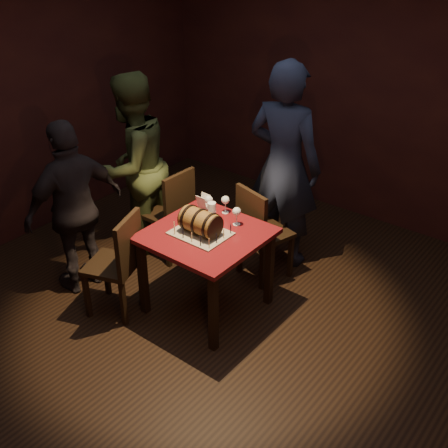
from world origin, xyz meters
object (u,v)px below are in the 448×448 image
Objects in this scene: chair_left_rear at (172,210)px; person_left_rear at (133,166)px; chair_left_front at (120,260)px; barrel_cake at (200,222)px; wine_glass_mid at (225,201)px; person_back at (284,166)px; wine_glass_left at (209,200)px; chair_back at (259,229)px; person_left_front at (75,208)px; pub_table at (206,244)px; pint_of_ale at (212,211)px; wine_glass_right at (237,212)px.

chair_left_rear is 0.52× the size of person_left_rear.
barrel_cake is at bearing 40.93° from chair_left_front.
wine_glass_mid is 0.08× the size of person_back.
wine_glass_left is 0.09× the size of person_left_rear.
person_back is at bearing 72.31° from wine_glass_left.
wine_glass_left is 0.69m from chair_left_rear.
chair_left_rear is at bearing -165.79° from chair_back.
wine_glass_left is 1.00m from person_left_rear.
barrel_cake reaches higher than chair_back.
person_left_rear reaches higher than wine_glass_mid.
wine_glass_left is at bearing -128.26° from chair_back.
chair_left_front is 0.47× the size of person_back.
chair_back is 1.63m from person_left_front.
person_back is (0.13, 0.70, 0.11)m from wine_glass_mid.
chair_back reaches higher than pub_table.
wine_glass_mid is 1.07× the size of pint_of_ale.
barrel_cake reaches higher than wine_glass_left.
pub_table is 0.42m from wine_glass_left.
chair_back is at bearing 61.50° from chair_left_front.
barrel_cake is at bearing 117.57° from person_left_front.
pint_of_ale is 0.56m from chair_back.
wine_glass_right is 0.82m from person_back.
person_left_front is (-1.19, -1.08, 0.27)m from chair_back.
chair_back is (0.20, 0.43, -0.30)m from pint_of_ale.
chair_back is 1.00× the size of chair_left_front.
person_left_rear reaches higher than chair_left_rear.
pub_table is 0.90m from chair_left_rear.
pint_of_ale reaches higher than pub_table.
person_back is (0.16, 0.85, 0.16)m from pint_of_ale.
chair_left_rear is at bearing 32.17° from person_back.
wine_glass_right is 0.52m from chair_back.
wine_glass_left is 0.83m from person_back.
pub_table is 0.73m from chair_left_front.
chair_left_front is (-0.42, -0.70, -0.30)m from pint_of_ale.
wine_glass_right is (0.14, 0.30, 0.00)m from barrel_cake.
barrel_cake is at bearing 80.85° from person_back.
wine_glass_mid is 1.11m from person_left_rear.
wine_glass_mid is at bearing 103.65° from pub_table.
chair_left_front is (-0.61, -1.13, 0.00)m from chair_back.
person_left_rear is at bearing 24.57° from person_back.
barrel_cake is 0.96m from chair_left_rear.
chair_back is 0.47× the size of person_back.
person_back reaches higher than chair_left_front.
person_left_rear is (-1.18, 0.39, 0.03)m from barrel_cake.
wine_glass_right is at bearing 127.33° from person_left_front.
wine_glass_left is at bearing 136.08° from person_left_front.
barrel_cake is at bearing 69.31° from person_left_rear.
wine_glass_left reaches higher than pub_table.
person_back is at bearing 37.77° from chair_left_rear.
barrel_cake reaches higher than wine_glass_right.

